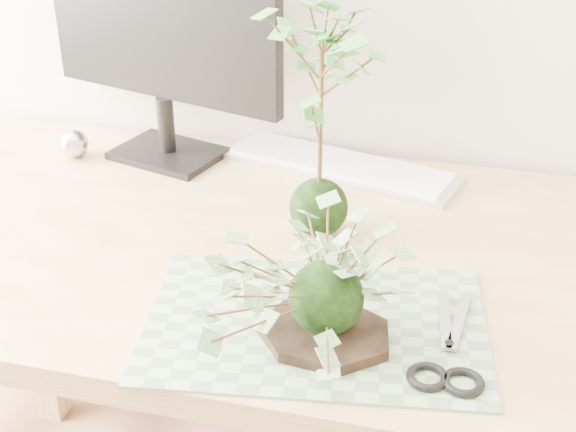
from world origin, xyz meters
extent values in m
cube|color=#D4B57D|center=(0.06, 1.23, 0.72)|extent=(1.60, 0.70, 0.04)
cube|color=#D4B57D|center=(-0.68, 1.52, 0.35)|extent=(0.06, 0.06, 0.70)
cube|color=#59705B|center=(0.06, 1.04, 0.74)|extent=(0.47, 0.35, 0.00)
cylinder|color=black|center=(0.08, 1.01, 0.75)|extent=(0.19, 0.19, 0.01)
sphere|color=black|center=(0.08, 1.01, 0.81)|extent=(0.09, 0.09, 0.09)
sphere|color=black|center=(0.01, 1.28, 0.78)|extent=(0.09, 0.09, 0.09)
cylinder|color=#482D16|center=(0.01, 1.28, 0.91)|extent=(0.01, 0.01, 0.22)
cube|color=silver|center=(0.00, 1.51, 0.74)|extent=(0.45, 0.23, 0.01)
cube|color=silver|center=(0.00, 1.51, 0.75)|extent=(0.41, 0.20, 0.01)
cube|color=black|center=(-0.31, 1.48, 0.75)|extent=(0.22, 0.18, 0.01)
cylinder|color=black|center=(-0.31, 1.48, 0.80)|extent=(0.03, 0.03, 0.10)
cube|color=black|center=(-0.31, 1.49, 1.00)|extent=(0.46, 0.15, 0.30)
sphere|color=silver|center=(-0.48, 1.44, 0.77)|extent=(0.05, 0.05, 0.05)
cube|color=#91919D|center=(0.22, 1.09, 0.75)|extent=(0.03, 0.12, 0.00)
cube|color=#91919D|center=(0.24, 1.09, 0.75)|extent=(0.03, 0.12, 0.00)
torus|color=black|center=(0.21, 0.97, 0.75)|extent=(0.05, 0.05, 0.01)
torus|color=black|center=(0.25, 0.97, 0.75)|extent=(0.05, 0.05, 0.01)
camera|label=1|loc=(0.23, 0.23, 1.36)|focal=50.00mm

